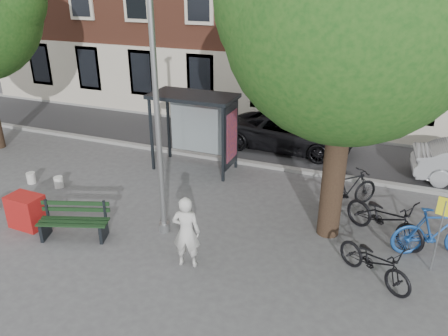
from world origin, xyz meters
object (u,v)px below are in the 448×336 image
at_px(painter, 186,232).
at_px(notice_sign, 442,220).
at_px(bike_b, 436,232).
at_px(bus_shelter, 206,116).
at_px(car_dark, 289,132).
at_px(bike_c, 375,261).
at_px(red_stand, 27,211).
at_px(bike_d, 349,189).
at_px(lamppost, 158,131).
at_px(bike_a, 385,218).
at_px(bench, 74,223).

bearing_deg(painter, notice_sign, -172.95).
relative_size(painter, bike_b, 0.84).
distance_m(bus_shelter, car_dark, 3.86).
relative_size(bike_c, red_stand, 2.10).
xyz_separation_m(bike_c, red_stand, (-8.74, -1.05, -0.05)).
bearing_deg(bike_d, notice_sign, 178.05).
bearing_deg(lamppost, painter, -42.04).
relative_size(bus_shelter, notice_sign, 1.54).
xyz_separation_m(lamppost, bike_a, (5.33, 1.78, -2.19)).
height_order(bus_shelter, bike_b, bus_shelter).
xyz_separation_m(bench, bike_d, (6.28, 4.19, 0.16)).
bearing_deg(bike_b, bike_c, 119.23).
distance_m(car_dark, red_stand, 9.61).
bearing_deg(notice_sign, bike_d, 147.50).
bearing_deg(bike_d, bike_c, 151.60).
xyz_separation_m(bike_b, red_stand, (-10.00, -2.59, -0.18)).
bearing_deg(bike_b, notice_sign, 155.24).
bearing_deg(bench, painter, -19.10).
xyz_separation_m(lamppost, painter, (1.20, -1.08, -1.91)).
relative_size(lamppost, red_stand, 6.79).
bearing_deg(bike_d, car_dark, -10.13).
height_order(lamppost, bike_d, lamppost).
bearing_deg(bike_d, bus_shelter, 33.59).
bearing_deg(lamppost, red_stand, -162.20).
distance_m(lamppost, bench, 3.27).
xyz_separation_m(car_dark, notice_sign, (4.89, -6.27, 0.66)).
xyz_separation_m(bike_b, bike_d, (-2.20, 1.64, -0.05)).
distance_m(bus_shelter, bike_a, 6.51).
relative_size(bus_shelter, bench, 1.55).
bearing_deg(car_dark, bus_shelter, 146.42).
relative_size(lamppost, bench, 3.32).
relative_size(painter, bike_c, 0.93).
distance_m(bus_shelter, notice_sign, 7.83).
xyz_separation_m(bus_shelter, bike_d, (4.91, -1.00, -1.34)).
bearing_deg(bike_c, bike_a, 31.94).
xyz_separation_m(bike_b, bike_c, (-1.26, -1.54, -0.14)).
height_order(painter, bench, painter).
xyz_separation_m(bench, notice_sign, (8.44, 1.86, 0.91)).
xyz_separation_m(lamppost, bench, (-1.98, -1.08, -2.37)).
relative_size(bike_a, bike_b, 1.07).
distance_m(painter, car_dark, 8.14).
distance_m(bench, bike_d, 7.55).
distance_m(lamppost, bike_b, 7.00).
bearing_deg(bike_b, bike_a, 53.29).
bearing_deg(red_stand, bike_d, 28.45).
bearing_deg(car_dark, painter, -179.67).
height_order(lamppost, bus_shelter, lamppost).
distance_m(bench, bike_c, 7.29).
bearing_deg(bike_b, bike_d, 31.85).
xyz_separation_m(bus_shelter, painter, (1.81, -5.19, -1.04)).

